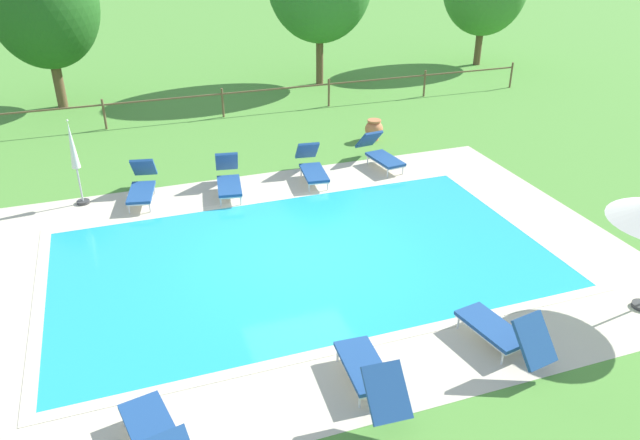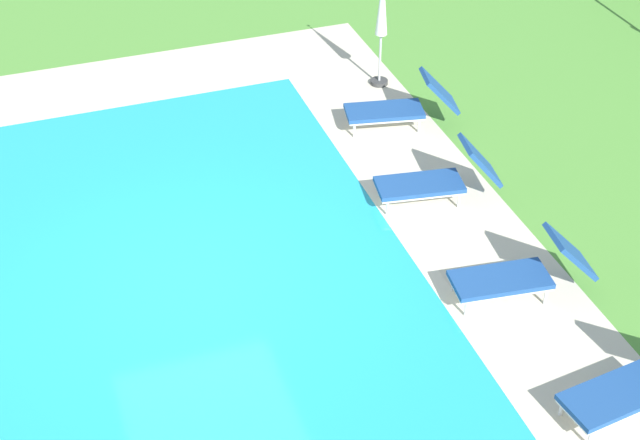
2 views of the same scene
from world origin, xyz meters
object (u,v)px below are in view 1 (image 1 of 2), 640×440
Objects in this scene: sun_lounger_north_near_steps at (312,167)px; patio_umbrella_closed_row_mid_west at (74,153)px; sun_lounger_north_mid at (503,331)px; sun_lounger_south_mid at (157,439)px; tree_centre at (43,4)px; sun_lounger_north_far at (142,185)px; sun_lounger_north_end at (370,373)px; sun_lounger_south_far at (229,179)px; terracotta_urn_by_tree at (374,129)px; sun_lounger_south_near_corner at (380,154)px.

sun_lounger_north_near_steps is 6.16m from patio_umbrella_closed_row_mid_west.
sun_lounger_north_mid is 5.82m from sun_lounger_south_mid.
sun_lounger_north_mid is (0.70, -8.08, 0.01)m from sun_lounger_north_near_steps.
sun_lounger_north_near_steps is at bearing -55.37° from tree_centre.
sun_lounger_south_mid is at bearing -93.55° from sun_lounger_north_far.
sun_lounger_north_mid reaches higher than sun_lounger_north_end.
sun_lounger_north_mid is 8.54m from sun_lounger_south_far.
sun_lounger_north_far is at bearing -163.94° from terracotta_urn_by_tree.
tree_centre is (-9.67, 7.34, 3.35)m from terracotta_urn_by_tree.
sun_lounger_north_end is at bearing -115.41° from sun_lounger_south_near_corner.
patio_umbrella_closed_row_mid_west is at bearing 175.45° from sun_lounger_north_near_steps.
sun_lounger_north_end is 2.89× the size of terracotta_urn_by_tree.
sun_lounger_north_end is 9.46m from sun_lounger_south_near_corner.
tree_centre is (-6.73, 9.75, 3.34)m from sun_lounger_north_near_steps.
sun_lounger_south_mid is (-3.25, -0.23, -0.01)m from sun_lounger_north_end.
sun_lounger_north_far is 8.76m from sun_lounger_south_mid.
sun_lounger_north_mid is at bearing -68.98° from sun_lounger_south_far.
sun_lounger_north_mid reaches higher than terracotta_urn_by_tree.
tree_centre is at bearing 113.88° from sun_lounger_south_far.
tree_centre reaches higher than sun_lounger_south_mid.
sun_lounger_north_far is 7.82m from terracotta_urn_by_tree.
sun_lounger_north_near_steps is 3.80m from terracotta_urn_by_tree.
sun_lounger_south_near_corner is 0.95× the size of sun_lounger_south_mid.
tree_centre is at bearing 94.13° from patio_umbrella_closed_row_mid_west.
tree_centre is at bearing 112.62° from sun_lounger_north_mid.
sun_lounger_south_far is at bearing -154.72° from terracotta_urn_by_tree.
patio_umbrella_closed_row_mid_west is 9.26m from terracotta_urn_by_tree.
sun_lounger_north_near_steps is 2.37m from sun_lounger_south_far.
sun_lounger_south_near_corner is 0.33× the size of tree_centre.
terracotta_urn_by_tree is at bearing -37.19° from tree_centre.
tree_centre reaches higher than sun_lounger_north_end.
sun_lounger_north_mid reaches higher than sun_lounger_south_mid.
patio_umbrella_closed_row_mid_west reaches higher than sun_lounger_south_near_corner.
tree_centre is at bearing 105.13° from sun_lounger_north_end.
sun_lounger_north_near_steps reaches higher than sun_lounger_south_near_corner.
sun_lounger_north_near_steps is 0.95× the size of sun_lounger_south_mid.
sun_lounger_north_mid is at bearing -100.23° from sun_lounger_south_near_corner.
terracotta_urn_by_tree is 12.60m from tree_centre.
sun_lounger_south_near_corner reaches higher than sun_lounger_north_end.
sun_lounger_south_near_corner is 0.88× the size of patio_umbrella_closed_row_mid_west.
sun_lounger_north_mid is at bearing -57.69° from sun_lounger_north_far.
sun_lounger_north_near_steps is 8.11m from sun_lounger_north_mid.
sun_lounger_north_near_steps is 12.31m from tree_centre.
sun_lounger_north_end is at bearing -72.35° from sun_lounger_north_far.
sun_lounger_north_end is 0.33× the size of tree_centre.
sun_lounger_north_mid is 0.92× the size of sun_lounger_south_mid.
sun_lounger_south_near_corner is (6.77, 0.04, -0.00)m from sun_lounger_north_far.
sun_lounger_south_mid is at bearing -175.88° from sun_lounger_north_mid.
sun_lounger_north_far reaches higher than sun_lounger_north_near_steps.
sun_lounger_north_end is 0.95× the size of sun_lounger_south_mid.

